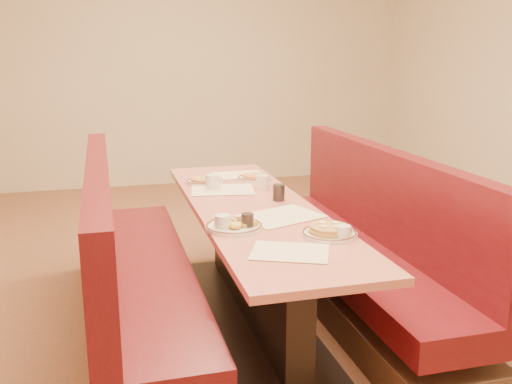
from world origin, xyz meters
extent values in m
plane|color=#9E6647|center=(0.00, 0.00, 0.00)|extent=(8.00, 8.00, 0.00)
cube|color=beige|center=(0.00, 4.00, 1.40)|extent=(6.00, 0.04, 2.80)
cube|color=black|center=(0.00, 0.00, 0.03)|extent=(0.55, 1.88, 0.06)
cube|color=black|center=(0.00, 0.00, 0.35)|extent=(0.15, 1.75, 0.71)
cube|color=#CB715E|center=(0.00, 0.00, 0.73)|extent=(0.70, 2.50, 0.04)
cube|color=#4C3326|center=(-0.68, 0.00, 0.10)|extent=(0.55, 2.50, 0.20)
cube|color=#5B0F18|center=(-0.68, 0.00, 0.37)|extent=(0.55, 2.50, 0.16)
cube|color=#5B0F18|center=(-0.89, 0.00, 0.75)|extent=(0.12, 2.50, 0.60)
cube|color=#4C3326|center=(0.68, 0.00, 0.10)|extent=(0.55, 2.50, 0.20)
cube|color=#5B0F18|center=(0.68, 0.00, 0.37)|extent=(0.55, 2.50, 0.16)
cube|color=#5B0F18|center=(0.89, 0.00, 0.75)|extent=(0.12, 2.50, 0.60)
cube|color=#F2EBBE|center=(-0.05, -0.83, 0.75)|extent=(0.43, 0.38, 0.00)
cube|color=#F2EBBE|center=(0.09, -0.26, 0.75)|extent=(0.51, 0.45, 0.00)
cube|color=#F2EBBE|center=(-0.10, 0.44, 0.75)|extent=(0.45, 0.37, 0.00)
cube|color=#F2EBBE|center=(0.12, 0.87, 0.75)|extent=(0.36, 0.27, 0.00)
cylinder|color=silver|center=(0.22, -0.65, 0.76)|extent=(0.28, 0.28, 0.02)
torus|color=#5C2C1B|center=(0.22, -0.65, 0.77)|extent=(0.28, 0.28, 0.01)
cylinder|color=#B78B41|center=(0.22, -0.65, 0.78)|extent=(0.21, 0.21, 0.02)
cylinder|color=#B78B41|center=(0.22, -0.65, 0.80)|extent=(0.20, 0.20, 0.02)
cylinder|color=beige|center=(0.26, -0.63, 0.81)|extent=(0.04, 0.04, 0.01)
cylinder|color=beige|center=(0.20, -0.61, 0.81)|extent=(0.04, 0.04, 0.01)
cylinder|color=beige|center=(0.18, -0.67, 0.81)|extent=(0.04, 0.04, 0.01)
cylinder|color=beige|center=(0.24, -0.69, 0.81)|extent=(0.04, 0.04, 0.01)
cylinder|color=silver|center=(-0.22, -0.41, 0.76)|extent=(0.30, 0.30, 0.02)
torus|color=#5C2C1B|center=(-0.22, -0.41, 0.77)|extent=(0.30, 0.30, 0.01)
ellipsoid|color=yellow|center=(-0.26, -0.44, 0.79)|extent=(0.08, 0.08, 0.04)
ellipsoid|color=yellow|center=(-0.22, -0.47, 0.79)|extent=(0.06, 0.06, 0.04)
ellipsoid|color=yellow|center=(-0.29, -0.40, 0.79)|extent=(0.06, 0.06, 0.03)
cylinder|color=brown|center=(-0.18, -0.38, 0.78)|extent=(0.11, 0.07, 0.02)
cylinder|color=brown|center=(-0.19, -0.35, 0.78)|extent=(0.11, 0.07, 0.02)
cube|color=gold|center=(-0.15, -0.44, 0.78)|extent=(0.10, 0.08, 0.02)
cylinder|color=silver|center=(0.19, 0.70, 0.76)|extent=(0.24, 0.24, 0.02)
torus|color=#5C2C1B|center=(0.19, 0.70, 0.77)|extent=(0.24, 0.24, 0.01)
cylinder|color=#BF7E43|center=(0.19, 0.70, 0.78)|extent=(0.17, 0.17, 0.02)
ellipsoid|color=yellow|center=(0.16, 0.72, 0.79)|extent=(0.05, 0.05, 0.03)
cylinder|color=silver|center=(-0.19, 0.68, 0.76)|extent=(0.23, 0.23, 0.02)
torus|color=#5C2C1B|center=(-0.19, 0.68, 0.77)|extent=(0.23, 0.23, 0.01)
cylinder|color=#BF7E43|center=(-0.19, 0.68, 0.78)|extent=(0.16, 0.16, 0.02)
ellipsoid|color=yellow|center=(-0.22, 0.70, 0.79)|extent=(0.05, 0.05, 0.02)
cylinder|color=silver|center=(0.26, -0.74, 0.79)|extent=(0.07, 0.07, 0.08)
torus|color=silver|center=(0.29, -0.72, 0.79)|extent=(0.06, 0.03, 0.05)
cylinder|color=black|center=(0.26, -0.74, 0.82)|extent=(0.06, 0.06, 0.01)
cylinder|color=silver|center=(-0.28, -0.44, 0.79)|extent=(0.08, 0.08, 0.09)
torus|color=silver|center=(-0.24, -0.44, 0.79)|extent=(0.06, 0.02, 0.06)
cylinder|color=black|center=(-0.28, -0.44, 0.83)|extent=(0.07, 0.07, 0.01)
cylinder|color=silver|center=(0.17, 0.41, 0.80)|extent=(0.08, 0.08, 0.09)
torus|color=silver|center=(0.21, 0.43, 0.80)|extent=(0.07, 0.03, 0.06)
cylinder|color=black|center=(0.17, 0.41, 0.83)|extent=(0.07, 0.07, 0.01)
cylinder|color=silver|center=(-0.16, 0.49, 0.80)|extent=(0.09, 0.09, 0.10)
torus|color=silver|center=(-0.11, 0.51, 0.80)|extent=(0.07, 0.04, 0.07)
cylinder|color=black|center=(-0.16, 0.49, 0.84)|extent=(0.08, 0.08, 0.01)
cylinder|color=black|center=(-0.15, -0.45, 0.79)|extent=(0.06, 0.06, 0.09)
cylinder|color=silver|center=(-0.15, -0.45, 0.79)|extent=(0.06, 0.06, 0.09)
cylinder|color=black|center=(0.19, 0.09, 0.80)|extent=(0.07, 0.07, 0.10)
cylinder|color=silver|center=(0.19, 0.09, 0.80)|extent=(0.07, 0.07, 0.10)
camera|label=1|loc=(-0.85, -3.18, 1.65)|focal=40.00mm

